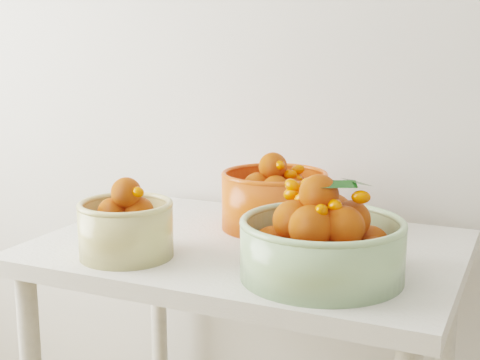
# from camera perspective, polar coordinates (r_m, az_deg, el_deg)

# --- Properties ---
(table) EXTENTS (1.00, 0.70, 0.75)m
(table) POSITION_cam_1_polar(r_m,az_deg,el_deg) (1.65, 0.77, -8.58)
(table) COLOR silver
(table) RESTS_ON ground
(bowl_cream) EXTENTS (0.26, 0.26, 0.18)m
(bowl_cream) POSITION_cam_1_polar(r_m,az_deg,el_deg) (1.53, -9.71, -3.95)
(bowl_cream) COLOR tan
(bowl_cream) RESTS_ON table
(bowl_green) EXTENTS (0.36, 0.36, 0.22)m
(bowl_green) POSITION_cam_1_polar(r_m,az_deg,el_deg) (1.38, 7.06, -5.32)
(bowl_green) COLOR #93B482
(bowl_green) RESTS_ON table
(bowl_orange) EXTENTS (0.31, 0.31, 0.20)m
(bowl_orange) POSITION_cam_1_polar(r_m,az_deg,el_deg) (1.74, 2.96, -1.56)
(bowl_orange) COLOR red
(bowl_orange) RESTS_ON table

